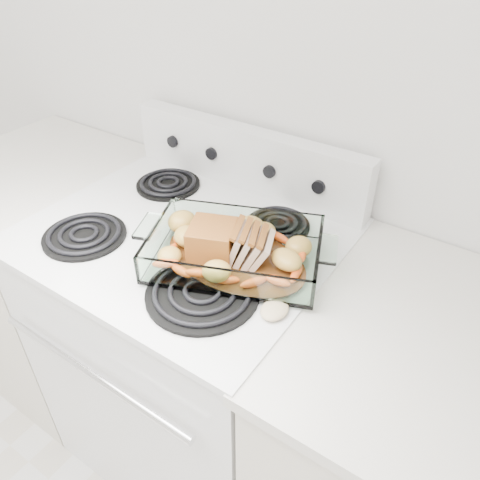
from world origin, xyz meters
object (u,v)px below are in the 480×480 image
Objects in this scene: electric_range at (193,348)px; counter_right at (398,467)px; counter_left at (58,275)px; pork_roast at (225,240)px; baking_dish at (235,254)px.

electric_range reaches higher than counter_right.
counter_left is at bearing -179.90° from electric_range.
electric_range reaches higher than pork_roast.
counter_left and counter_right have the same top height.
electric_range is 1.20× the size of counter_right.
pork_roast reaches higher than counter_left.
counter_left is 1.00× the size of counter_right.
baking_dish is (0.85, -0.03, 0.50)m from counter_left.
pork_roast is at bearing -176.42° from counter_right.
pork_roast is (-0.03, 0.00, 0.03)m from baking_dish.
counter_right is at bearing 0.00° from counter_left.
electric_range reaches higher than baking_dish.
electric_range reaches higher than counter_left.
baking_dish is at bearing -9.94° from electric_range.
electric_range is at bearing 179.90° from counter_right.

